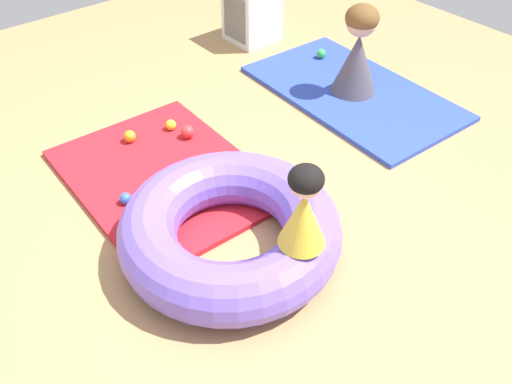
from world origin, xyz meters
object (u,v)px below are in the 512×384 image
at_px(adult_seated, 358,51).
at_px(play_ball_blue, 126,198).
at_px(inflatable_cushion, 230,230).
at_px(storage_cube, 250,13).
at_px(play_ball_green, 321,54).
at_px(play_ball_pink, 141,210).
at_px(child_in_yellow, 304,208).
at_px(play_ball_orange, 130,136).
at_px(play_ball_red, 188,132).
at_px(play_ball_yellow, 171,125).

bearing_deg(adult_seated, play_ball_blue, 109.97).
distance_m(inflatable_cushion, storage_cube, 2.92).
height_order(play_ball_blue, play_ball_green, play_ball_green).
bearing_deg(adult_seated, play_ball_pink, 114.36).
bearing_deg(play_ball_green, play_ball_blue, -75.13).
relative_size(child_in_yellow, play_ball_blue, 6.36).
xyz_separation_m(play_ball_blue, play_ball_orange, (-0.60, 0.37, 0.01)).
bearing_deg(inflatable_cushion, play_ball_red, 158.23).
xyz_separation_m(inflatable_cushion, play_ball_blue, (-0.75, -0.30, -0.10)).
xyz_separation_m(play_ball_pink, play_ball_orange, (-0.77, 0.35, 0.00)).
distance_m(child_in_yellow, adult_seated, 2.21).
bearing_deg(play_ball_pink, child_in_yellow, 21.59).
xyz_separation_m(adult_seated, storage_cube, (-1.40, -0.01, -0.13)).
distance_m(child_in_yellow, play_ball_red, 1.68).
relative_size(inflatable_cushion, play_ball_orange, 14.25).
relative_size(inflatable_cushion, play_ball_yellow, 15.95).
height_order(inflatable_cushion, play_ball_green, inflatable_cushion).
relative_size(play_ball_blue, play_ball_green, 0.91).
distance_m(play_ball_red, storage_cube, 1.85).
distance_m(play_ball_blue, play_ball_pink, 0.17).
bearing_deg(play_ball_blue, play_ball_yellow, 127.66).
distance_m(inflatable_cushion, play_ball_pink, 0.65).
height_order(inflatable_cushion, play_ball_yellow, inflatable_cushion).
bearing_deg(adult_seated, storage_cube, 19.21).
distance_m(inflatable_cushion, play_ball_yellow, 1.35).
bearing_deg(play_ball_pink, play_ball_blue, -173.32).
xyz_separation_m(adult_seated, play_ball_yellow, (-0.50, -1.54, -0.33)).
distance_m(play_ball_green, play_ball_red, 1.73).
distance_m(child_in_yellow, play_ball_orange, 1.88).
bearing_deg(adult_seated, play_ball_orange, 92.24).
bearing_deg(play_ball_blue, play_ball_orange, 148.18).
relative_size(inflatable_cushion, storage_cube, 2.37).
height_order(play_ball_green, play_ball_orange, play_ball_orange).
bearing_deg(child_in_yellow, play_ball_blue, 141.37).
distance_m(adult_seated, play_ball_orange, 1.97).
relative_size(play_ball_yellow, play_ball_orange, 0.89).
bearing_deg(play_ball_green, adult_seated, -19.25).
height_order(child_in_yellow, play_ball_green, child_in_yellow).
relative_size(play_ball_yellow, play_ball_red, 0.82).
distance_m(play_ball_yellow, play_ball_pink, 0.98).
bearing_deg(storage_cube, play_ball_red, -54.17).
bearing_deg(storage_cube, play_ball_yellow, -59.51).
height_order(child_in_yellow, storage_cube, child_in_yellow).
xyz_separation_m(adult_seated, play_ball_blue, (0.05, -2.24, -0.33)).
relative_size(play_ball_blue, play_ball_orange, 0.85).
xyz_separation_m(play_ball_green, storage_cube, (-0.79, -0.22, 0.20)).
xyz_separation_m(play_ball_yellow, play_ball_orange, (-0.06, -0.33, 0.00)).
height_order(child_in_yellow, play_ball_yellow, child_in_yellow).
bearing_deg(adult_seated, inflatable_cushion, 131.01).
distance_m(child_in_yellow, play_ball_pink, 1.23).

